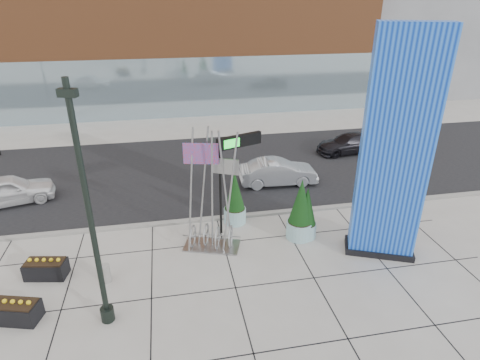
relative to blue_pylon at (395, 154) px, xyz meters
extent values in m
plane|color=#9E9991|center=(-7.24, -0.17, -4.31)|extent=(160.00, 160.00, 0.00)
cube|color=black|center=(-7.24, 9.83, -4.30)|extent=(80.00, 12.00, 0.02)
cube|color=gray|center=(-7.24, 3.83, -4.25)|extent=(80.00, 0.30, 0.12)
cube|color=brown|center=(-6.24, 26.83, 1.19)|extent=(34.00, 10.00, 11.00)
cube|color=#8CA5B2|center=(-6.24, 22.03, -1.81)|extent=(34.00, 0.60, 5.00)
cube|color=slate|center=(18.76, 31.83, 4.69)|extent=(20.00, 18.00, 18.00)
cube|color=#0C35B7|center=(0.00, 0.00, 0.15)|extent=(2.67, 1.88, 8.92)
cube|color=black|center=(0.00, 0.00, -4.19)|extent=(2.93, 2.14, 0.25)
cylinder|color=black|center=(-10.61, -1.93, -0.38)|extent=(0.18, 0.18, 7.85)
cylinder|color=black|center=(-10.61, -1.93, -4.06)|extent=(0.43, 0.43, 0.49)
cube|color=black|center=(-10.61, -1.93, 3.15)|extent=(0.53, 0.36, 0.22)
cube|color=#A4A6A9|center=(-6.74, 1.64, -4.28)|extent=(2.55, 1.82, 0.06)
cylinder|color=#A4A6A9|center=(-7.48, 1.43, -1.70)|extent=(0.09, 0.09, 5.23)
cylinder|color=#A4A6A9|center=(-7.06, 1.80, -1.70)|extent=(0.09, 0.09, 5.23)
cylinder|color=#A4A6A9|center=(-6.64, 1.54, -1.70)|extent=(0.09, 0.09, 5.23)
cylinder|color=#A4A6A9|center=(-6.17, 1.85, -1.70)|extent=(0.09, 0.09, 5.23)
cylinder|color=#A4A6A9|center=(-5.91, 1.38, -1.70)|extent=(0.09, 0.09, 5.23)
torus|color=#A4A6A9|center=(-7.53, 1.54, -3.81)|extent=(0.37, 0.93, 0.95)
torus|color=#A4A6A9|center=(-7.01, 1.74, -3.81)|extent=(0.37, 0.93, 0.95)
torus|color=#A4A6A9|center=(-6.48, 1.54, -3.81)|extent=(0.37, 0.93, 0.95)
torus|color=#A4A6A9|center=(-5.96, 1.74, -3.81)|extent=(0.37, 0.93, 0.95)
cube|color=red|center=(-7.06, 1.64, -0.13)|extent=(1.33, 0.39, 0.84)
cube|color=#A4A6A9|center=(-6.12, 1.74, -0.65)|extent=(0.97, 0.48, 0.63)
cylinder|color=gray|center=(-10.88, 0.09, -3.95)|extent=(0.37, 0.37, 0.72)
cylinder|color=black|center=(-6.20, 2.63, -2.12)|extent=(0.10, 0.10, 4.37)
cube|color=black|center=(-5.26, 2.63, -0.14)|extent=(2.02, 0.90, 0.52)
cube|color=#19D833|center=(-5.68, 2.52, -0.14)|extent=(0.69, 0.27, 0.36)
cylinder|color=#99C7CD|center=(-2.64, 1.63, -3.97)|extent=(0.96, 0.96, 0.67)
cylinder|color=black|center=(-2.64, 1.63, -3.64)|extent=(0.88, 0.88, 0.06)
cone|color=black|center=(-2.64, 1.63, -2.78)|extent=(0.86, 0.86, 1.72)
cylinder|color=#99C7CD|center=(-2.91, 1.63, -3.92)|extent=(1.12, 1.12, 0.78)
cylinder|color=black|center=(-2.91, 1.63, -3.53)|extent=(1.03, 1.03, 0.07)
cone|color=black|center=(-2.91, 1.63, -2.52)|extent=(1.01, 1.01, 2.02)
cylinder|color=#99C7CD|center=(-5.44, 3.43, -3.95)|extent=(1.03, 1.03, 0.72)
cylinder|color=black|center=(-5.44, 3.43, -3.59)|extent=(0.94, 0.94, 0.06)
cone|color=black|center=(-5.44, 3.43, -2.67)|extent=(0.92, 0.92, 1.85)
cube|color=black|center=(-13.11, 0.83, -3.99)|extent=(1.60, 1.00, 0.64)
cube|color=black|center=(-13.11, 0.83, -3.65)|extent=(1.47, 0.88, 0.06)
cube|color=black|center=(-13.54, -1.37, -3.99)|extent=(1.66, 1.14, 0.65)
cube|color=black|center=(-13.54, -1.37, -3.64)|extent=(1.53, 1.00, 0.06)
imported|color=white|center=(-16.35, 7.40, -3.57)|extent=(4.64, 2.80, 1.48)
imported|color=#ABAEB3|center=(-2.34, 7.08, -3.60)|extent=(4.36, 1.70, 1.42)
imported|color=black|center=(3.69, 11.00, -3.67)|extent=(4.55, 2.23, 1.27)
camera|label=1|loc=(-8.25, -12.57, 5.36)|focal=30.00mm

